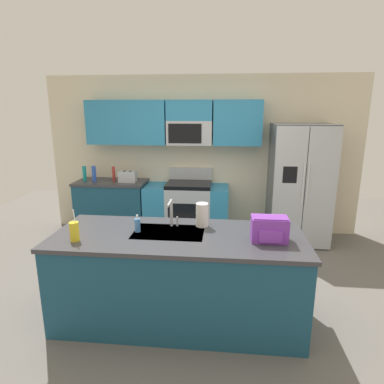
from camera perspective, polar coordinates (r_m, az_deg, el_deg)
name	(u,v)px	position (r m, az deg, el deg)	size (l,w,h in m)	color
ground_plane	(188,293)	(3.94, -0.76, -17.17)	(9.00, 9.00, 0.00)	#66605B
kitchen_wall_unit	(193,145)	(5.49, 0.20, 8.12)	(5.20, 0.43, 2.60)	beige
back_counter	(113,207)	(5.71, -13.67, -2.52)	(1.16, 0.63, 0.90)	navy
range_oven	(187,209)	(5.43, -0.93, -3.06)	(1.36, 0.61, 1.10)	#B7BABF
refrigerator	(299,185)	(5.33, 18.20, 1.25)	(0.90, 0.76, 1.85)	#4C4F54
island_counter	(179,277)	(3.33, -2.35, -14.53)	(2.39, 0.96, 0.90)	navy
toaster	(128,177)	(5.44, -11.15, 2.65)	(0.28, 0.16, 0.18)	#B7BABF
pepper_mill	(114,174)	(5.56, -13.49, 3.09)	(0.05, 0.05, 0.24)	#B2332D
bottle_blue	(94,174)	(5.62, -16.72, 3.07)	(0.07, 0.07, 0.26)	blue
bottle_teal	(84,174)	(5.70, -18.24, 3.08)	(0.06, 0.06, 0.25)	teal
sink_faucet	(171,211)	(3.28, -3.61, -3.33)	(0.08, 0.22, 0.28)	#B7BABF
drink_cup_yellow	(74,231)	(3.14, -19.83, -6.49)	(0.08, 0.08, 0.30)	yellow
soap_dispenser	(137,225)	(3.22, -9.49, -5.69)	(0.06, 0.06, 0.17)	#4C8CD8
paper_towel_roll	(202,215)	(3.31, 1.76, -4.00)	(0.12, 0.12, 0.24)	white
backpack	(269,228)	(3.03, 13.35, -6.21)	(0.32, 0.22, 0.23)	purple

